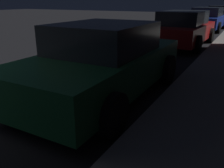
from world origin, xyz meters
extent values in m
cube|color=#19592D|center=(2.85, 3.23, 0.57)|extent=(1.84, 4.28, 0.64)
cube|color=#1E2328|center=(2.85, 3.25, 1.15)|extent=(1.60, 1.94, 0.56)
cylinder|color=black|center=(1.93, 4.55, 0.33)|extent=(0.22, 0.66, 0.66)
cylinder|color=black|center=(3.75, 4.56, 0.33)|extent=(0.22, 0.66, 0.66)
cylinder|color=black|center=(1.95, 1.90, 0.33)|extent=(0.22, 0.66, 0.66)
cylinder|color=black|center=(3.77, 1.92, 0.33)|extent=(0.22, 0.66, 0.66)
cube|color=maroon|center=(2.85, 9.74, 0.57)|extent=(1.89, 4.48, 0.64)
cube|color=#1E2328|center=(2.85, 9.58, 1.15)|extent=(1.63, 2.43, 0.56)
cylinder|color=black|center=(1.98, 11.13, 0.33)|extent=(0.24, 0.67, 0.66)
cylinder|color=black|center=(3.78, 11.09, 0.33)|extent=(0.24, 0.67, 0.66)
cylinder|color=black|center=(1.92, 8.38, 0.33)|extent=(0.24, 0.67, 0.66)
cylinder|color=black|center=(3.72, 8.34, 0.33)|extent=(0.24, 0.67, 0.66)
cube|color=navy|center=(2.85, 16.19, 0.57)|extent=(1.88, 4.58, 0.64)
cube|color=#1E2328|center=(2.84, 15.96, 1.15)|extent=(1.60, 2.36, 0.56)
cylinder|color=black|center=(2.01, 17.62, 0.33)|extent=(0.24, 0.67, 0.66)
cylinder|color=black|center=(1.93, 14.81, 0.33)|extent=(0.24, 0.67, 0.66)
cylinder|color=black|center=(3.69, 14.76, 0.33)|extent=(0.24, 0.67, 0.66)
cube|color=black|center=(2.85, 22.21, 0.57)|extent=(1.88, 4.65, 0.64)
cube|color=#1E2328|center=(2.86, 22.03, 1.15)|extent=(1.59, 2.12, 0.56)
cylinder|color=black|center=(1.93, 23.61, 0.33)|extent=(0.24, 0.67, 0.66)
cylinder|color=black|center=(2.02, 20.76, 0.33)|extent=(0.24, 0.67, 0.66)
camera|label=1|loc=(5.23, -0.69, 1.83)|focal=38.35mm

